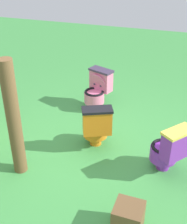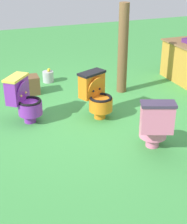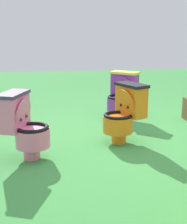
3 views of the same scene
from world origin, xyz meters
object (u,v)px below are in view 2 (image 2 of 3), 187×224
object	(u,v)px
small_crate	(30,85)
toilet_pink	(155,124)
toilet_purple	(24,99)
wooden_post	(123,49)
lemon_bucket	(48,76)
toilet_orange	(97,95)

from	to	relation	value
small_crate	toilet_pink	bearing A→B (deg)	24.16
toilet_purple	wooden_post	world-z (taller)	wooden_post
wooden_post	lemon_bucket	bearing A→B (deg)	-130.22
toilet_orange	toilet_purple	world-z (taller)	same
small_crate	wooden_post	bearing A→B (deg)	72.45
toilet_pink	toilet_purple	bearing A→B (deg)	156.46
toilet_orange	wooden_post	xyz separation A→B (m)	(-0.83, 0.83, 0.44)
toilet_pink	small_crate	bearing A→B (deg)	135.34
wooden_post	lemon_bucket	distance (m)	1.68
toilet_orange	toilet_pink	bearing A→B (deg)	82.64
toilet_pink	wooden_post	size ratio (longest dim) A/B	0.45
toilet_pink	toilet_orange	bearing A→B (deg)	127.57
small_crate	lemon_bucket	xyz separation A→B (m)	(-0.47, 0.46, -0.05)
wooden_post	lemon_bucket	xyz separation A→B (m)	(-0.99, -1.17, -0.69)
toilet_purple	toilet_pink	size ratio (longest dim) A/B	1.00
wooden_post	toilet_purple	bearing A→B (deg)	-72.84
toilet_orange	toilet_purple	bearing A→B (deg)	-36.05
toilet_orange	lemon_bucket	distance (m)	1.87
toilet_orange	small_crate	xyz separation A→B (m)	(-1.35, -0.79, -0.21)
lemon_bucket	small_crate	bearing A→B (deg)	-44.02
wooden_post	toilet_pink	bearing A→B (deg)	-13.48
lemon_bucket	toilet_orange	bearing A→B (deg)	10.31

